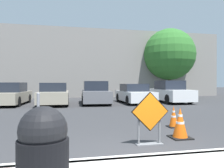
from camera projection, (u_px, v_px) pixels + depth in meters
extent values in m
plane|color=#333335|center=(88.00, 106.00, 13.70)|extent=(96.00, 96.00, 0.00)
cube|color=beige|center=(141.00, 160.00, 3.91)|extent=(30.53, 0.20, 0.14)
cube|color=black|center=(150.00, 111.00, 5.07)|extent=(0.92, 0.02, 0.92)
cube|color=orange|center=(150.00, 112.00, 5.05)|extent=(0.87, 0.02, 0.87)
cube|color=slate|center=(149.00, 144.00, 5.12)|extent=(0.64, 0.20, 0.02)
cube|color=slate|center=(139.00, 128.00, 5.06)|extent=(0.04, 0.04, 0.78)
cube|color=slate|center=(160.00, 127.00, 5.17)|extent=(0.04, 0.04, 0.78)
cube|color=black|center=(180.00, 137.00, 5.72)|extent=(0.52, 0.52, 0.03)
cone|color=#EA590F|center=(180.00, 122.00, 5.71)|extent=(0.39, 0.39, 0.77)
cylinder|color=white|center=(180.00, 116.00, 5.71)|extent=(0.12, 0.12, 0.07)
cylinder|color=white|center=(180.00, 123.00, 5.71)|extent=(0.21, 0.21, 0.07)
cube|color=black|center=(174.00, 127.00, 7.11)|extent=(0.38, 0.38, 0.03)
cone|color=#EA590F|center=(174.00, 116.00, 7.11)|extent=(0.28, 0.28, 0.67)
cylinder|color=white|center=(174.00, 112.00, 7.11)|extent=(0.09, 0.09, 0.06)
cylinder|color=white|center=(174.00, 116.00, 7.11)|extent=(0.16, 0.16, 0.06)
cube|color=#A39984|center=(11.00, 97.00, 14.30)|extent=(2.09, 4.55, 0.67)
cube|color=#1E232D|center=(11.00, 87.00, 14.41)|extent=(1.73, 2.14, 0.63)
cylinder|color=black|center=(18.00, 102.00, 13.06)|extent=(0.24, 0.64, 0.63)
cylinder|color=black|center=(29.00, 98.00, 15.80)|extent=(0.24, 0.64, 0.63)
cylinder|color=black|center=(4.00, 99.00, 15.55)|extent=(0.24, 0.64, 0.63)
cube|color=#A39984|center=(54.00, 97.00, 14.34)|extent=(1.88, 4.17, 0.69)
cube|color=#1E232D|center=(54.00, 87.00, 14.43)|extent=(1.64, 1.93, 0.56)
cylinder|color=black|center=(67.00, 101.00, 13.24)|extent=(0.21, 0.71, 0.70)
cylinder|color=black|center=(38.00, 101.00, 12.91)|extent=(0.21, 0.71, 0.70)
cylinder|color=black|center=(67.00, 98.00, 15.77)|extent=(0.21, 0.71, 0.70)
cylinder|color=black|center=(43.00, 98.00, 15.43)|extent=(0.21, 0.71, 0.70)
cube|color=slate|center=(95.00, 96.00, 15.13)|extent=(2.03, 4.37, 0.74)
cube|color=#1E232D|center=(95.00, 86.00, 15.23)|extent=(1.69, 2.05, 0.65)
cylinder|color=black|center=(110.00, 100.00, 13.95)|extent=(0.23, 0.64, 0.63)
cylinder|color=black|center=(84.00, 101.00, 13.70)|extent=(0.23, 0.64, 0.63)
cylinder|color=black|center=(105.00, 98.00, 16.57)|extent=(0.23, 0.64, 0.63)
cylinder|color=black|center=(83.00, 98.00, 16.32)|extent=(0.23, 0.64, 0.63)
cube|color=white|center=(134.00, 96.00, 15.60)|extent=(1.86, 4.29, 0.67)
cube|color=#1E232D|center=(134.00, 87.00, 15.70)|extent=(1.62, 1.98, 0.53)
cylinder|color=black|center=(153.00, 100.00, 14.48)|extent=(0.20, 0.63, 0.63)
cylinder|color=black|center=(128.00, 100.00, 14.13)|extent=(0.20, 0.63, 0.63)
cylinder|color=black|center=(139.00, 97.00, 17.08)|extent=(0.20, 0.63, 0.63)
cylinder|color=black|center=(118.00, 98.00, 16.72)|extent=(0.20, 0.63, 0.63)
cube|color=white|center=(170.00, 95.00, 16.19)|extent=(1.82, 4.40, 0.77)
cube|color=#1E232D|center=(169.00, 85.00, 16.29)|extent=(1.59, 2.03, 0.65)
cylinder|color=black|center=(190.00, 99.00, 15.02)|extent=(0.20, 0.67, 0.67)
cylinder|color=black|center=(168.00, 99.00, 14.69)|extent=(0.20, 0.67, 0.67)
cylinder|color=black|center=(172.00, 96.00, 17.68)|extent=(0.20, 0.67, 0.67)
cylinder|color=black|center=(153.00, 97.00, 17.35)|extent=(0.20, 0.67, 0.67)
sphere|color=black|center=(43.00, 130.00, 2.31)|extent=(0.51, 0.51, 0.51)
cylinder|color=gray|center=(38.00, 108.00, 8.21)|extent=(0.11, 0.11, 1.03)
sphere|color=gray|center=(38.00, 94.00, 8.21)|extent=(0.12, 0.12, 0.12)
cube|color=gray|center=(112.00, 65.00, 24.35)|extent=(22.79, 5.00, 6.84)
cylinder|color=#513823|center=(169.00, 85.00, 22.46)|extent=(0.32, 0.32, 2.39)
sphere|color=#2D6B28|center=(169.00, 54.00, 22.44)|extent=(5.26, 5.26, 5.26)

